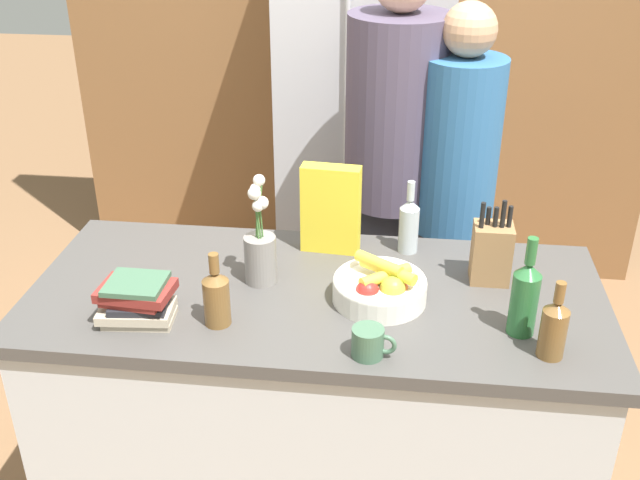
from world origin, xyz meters
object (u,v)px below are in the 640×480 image
(coffee_mug, at_px, (369,342))
(bottle_water, at_px, (216,297))
(refrigerator, at_px, (364,113))
(knife_block, at_px, (491,252))
(flower_vase, at_px, (260,250))
(person_in_blue, at_px, (455,194))
(bottle_wine, at_px, (525,296))
(fruit_bowl, at_px, (381,287))
(bottle_oil, at_px, (409,224))
(book_stack, at_px, (137,301))
(bottle_vinegar, at_px, (554,327))
(person_at_sink, at_px, (394,165))
(cereal_box, at_px, (331,209))

(coffee_mug, height_order, bottle_water, bottle_water)
(refrigerator, bearing_deg, knife_block, -70.52)
(flower_vase, bearing_deg, person_in_blue, 48.20)
(knife_block, relative_size, bottle_wine, 0.93)
(fruit_bowl, relative_size, bottle_wine, 0.95)
(bottle_oil, relative_size, bottle_water, 1.12)
(book_stack, xyz_separation_m, person_in_blue, (0.89, 0.92, -0.04))
(refrigerator, relative_size, person_in_blue, 1.21)
(bottle_wine, height_order, bottle_water, bottle_wine)
(coffee_mug, xyz_separation_m, bottle_vinegar, (0.46, 0.06, 0.05))
(book_stack, height_order, person_in_blue, person_in_blue)
(fruit_bowl, distance_m, book_stack, 0.68)
(refrigerator, distance_m, coffee_mug, 1.74)
(bottle_wine, relative_size, person_at_sink, 0.16)
(flower_vase, distance_m, book_stack, 0.39)
(bottle_wine, relative_size, person_in_blue, 0.18)
(bottle_oil, relative_size, person_in_blue, 0.15)
(knife_block, xyz_separation_m, coffee_mug, (-0.33, -0.42, -0.05))
(knife_block, bearing_deg, bottle_oil, 147.59)
(knife_block, distance_m, bottle_wine, 0.28)
(refrigerator, bearing_deg, cereal_box, -91.33)
(cereal_box, xyz_separation_m, bottle_oil, (0.25, 0.02, -0.05))
(flower_vase, bearing_deg, refrigerator, 81.37)
(cereal_box, bearing_deg, book_stack, -135.79)
(fruit_bowl, distance_m, knife_block, 0.36)
(coffee_mug, xyz_separation_m, bottle_wine, (0.40, 0.15, 0.07))
(cereal_box, height_order, bottle_wine, cereal_box)
(fruit_bowl, bearing_deg, flower_vase, 168.97)
(person_at_sink, bearing_deg, bottle_water, -119.71)
(cereal_box, relative_size, bottle_oil, 1.19)
(cereal_box, distance_m, bottle_oil, 0.25)
(refrigerator, height_order, bottle_water, refrigerator)
(bottle_oil, height_order, bottle_wine, bottle_wine)
(bottle_oil, bearing_deg, bottle_vinegar, -54.66)
(knife_block, relative_size, flower_vase, 0.78)
(cereal_box, height_order, bottle_water, cereal_box)
(bottle_wine, distance_m, person_in_blue, 0.87)
(person_at_sink, bearing_deg, book_stack, -129.04)
(bottle_vinegar, relative_size, bottle_water, 1.01)
(person_at_sink, bearing_deg, knife_block, -71.25)
(flower_vase, xyz_separation_m, person_in_blue, (0.60, 0.67, -0.09))
(person_at_sink, bearing_deg, person_in_blue, -27.77)
(book_stack, relative_size, bottle_vinegar, 0.97)
(person_at_sink, bearing_deg, bottle_oil, -88.80)
(fruit_bowl, bearing_deg, coffee_mug, -93.74)
(bottle_wine, bearing_deg, person_in_blue, 99.33)
(cereal_box, bearing_deg, bottle_oil, 5.10)
(fruit_bowl, distance_m, person_in_blue, 0.78)
(refrigerator, relative_size, fruit_bowl, 7.21)
(knife_block, distance_m, bottle_vinegar, 0.39)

